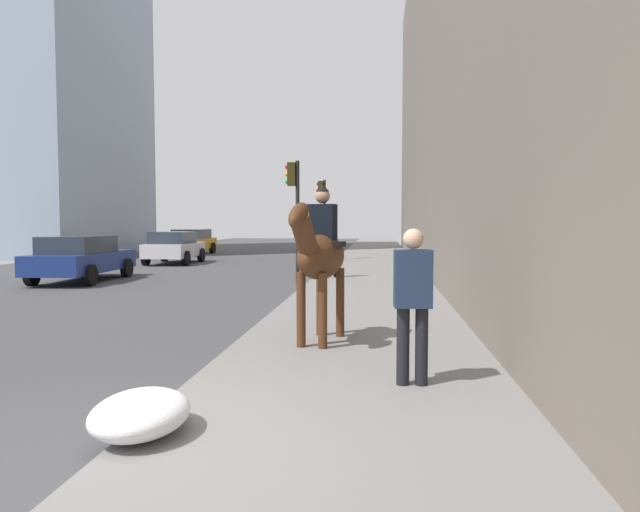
# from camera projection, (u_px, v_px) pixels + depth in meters

# --- Properties ---
(sidewalk_slab) EXTENTS (120.00, 3.62, 0.12)m
(sidewalk_slab) POSITION_uv_depth(u_px,v_px,m) (337.00, 464.00, 4.41)
(sidewalk_slab) COLOR slate
(sidewalk_slab) RESTS_ON ground
(glass_office_tower) EXTENTS (12.00, 10.00, 29.11)m
(glass_office_tower) POSITION_uv_depth(u_px,v_px,m) (28.00, 0.00, 33.38)
(glass_office_tower) COLOR #8C9EB2
(glass_office_tower) RESTS_ON ground
(mounted_horse_near) EXTENTS (2.13, 0.86, 2.32)m
(mounted_horse_near) POSITION_uv_depth(u_px,v_px,m) (320.00, 254.00, 8.50)
(mounted_horse_near) COLOR #4C2B16
(mounted_horse_near) RESTS_ON sidewalk_slab
(pedestrian_greeting) EXTENTS (0.28, 0.41, 1.70)m
(pedestrian_greeting) POSITION_uv_depth(u_px,v_px,m) (413.00, 296.00, 6.29)
(pedestrian_greeting) COLOR black
(pedestrian_greeting) RESTS_ON sidewalk_slab
(car_near_lane) EXTENTS (4.51, 2.13, 1.44)m
(car_near_lane) POSITION_uv_depth(u_px,v_px,m) (81.00, 257.00, 18.38)
(car_near_lane) COLOR navy
(car_near_lane) RESTS_ON ground
(car_mid_lane) EXTENTS (3.89, 2.08, 1.44)m
(car_mid_lane) POSITION_uv_depth(u_px,v_px,m) (174.00, 247.00, 26.11)
(car_mid_lane) COLOR silver
(car_mid_lane) RESTS_ON ground
(car_far_lane) EXTENTS (4.42, 2.09, 1.44)m
(car_far_lane) POSITION_uv_depth(u_px,v_px,m) (191.00, 241.00, 33.42)
(car_far_lane) COLOR orange
(car_far_lane) RESTS_ON ground
(traffic_light_near_curb) EXTENTS (0.20, 0.44, 3.72)m
(traffic_light_near_curb) POSITION_uv_depth(u_px,v_px,m) (295.00, 201.00, 17.62)
(traffic_light_near_curb) COLOR black
(traffic_light_near_curb) RESTS_ON ground
(traffic_light_far_curb) EXTENTS (0.20, 0.44, 3.80)m
(traffic_light_far_curb) POSITION_uv_depth(u_px,v_px,m) (323.00, 207.00, 26.92)
(traffic_light_far_curb) COLOR black
(traffic_light_far_curb) RESTS_ON ground
(snow_pile_near) EXTENTS (1.03, 0.79, 0.36)m
(snow_pile_near) POSITION_uv_depth(u_px,v_px,m) (140.00, 414.00, 4.85)
(snow_pile_near) COLOR white
(snow_pile_near) RESTS_ON sidewalk_slab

